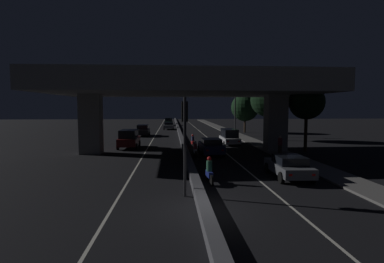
{
  "coord_description": "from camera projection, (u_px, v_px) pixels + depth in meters",
  "views": [
    {
      "loc": [
        -1.26,
        -11.8,
        4.18
      ],
      "look_at": [
        1.01,
        21.46,
        1.54
      ],
      "focal_mm": 28.0,
      "sensor_mm": 36.0,
      "label": 1
    }
  ],
  "objects": [
    {
      "name": "ground_plane",
      "position": [
        203.0,
        211.0,
        12.16
      ],
      "size": [
        200.0,
        200.0,
        0.0
      ],
      "primitive_type": "plane",
      "color": "black"
    },
    {
      "name": "lane_line_left_inner",
      "position": [
        156.0,
        135.0,
        46.71
      ],
      "size": [
        0.12,
        126.0,
        0.0
      ],
      "primitive_type": "cube",
      "color": "beige",
      "rests_on": "ground_plane"
    },
    {
      "name": "lane_line_right_inner",
      "position": [
        204.0,
        134.0,
        47.22
      ],
      "size": [
        0.12,
        126.0,
        0.0
      ],
      "primitive_type": "cube",
      "color": "beige",
      "rests_on": "ground_plane"
    },
    {
      "name": "median_divider",
      "position": [
        180.0,
        133.0,
        46.95
      ],
      "size": [
        0.49,
        126.0,
        0.43
      ],
      "primitive_type": "cube",
      "color": "#4C4C51",
      "rests_on": "ground_plane"
    },
    {
      "name": "sidewalk_right",
      "position": [
        245.0,
        138.0,
        40.59
      ],
      "size": [
        2.18,
        126.0,
        0.12
      ],
      "primitive_type": "cube",
      "color": "#5B5956",
      "rests_on": "ground_plane"
    },
    {
      "name": "elevated_overpass",
      "position": [
        185.0,
        87.0,
        27.58
      ],
      "size": [
        24.28,
        13.15,
        8.05
      ],
      "color": "gray",
      "rests_on": "ground_plane"
    },
    {
      "name": "traffic_light_left_of_median",
      "position": [
        185.0,
        129.0,
        13.98
      ],
      "size": [
        0.3,
        0.49,
        4.68
      ],
      "color": "black",
      "rests_on": "ground_plane"
    },
    {
      "name": "street_lamp",
      "position": [
        233.0,
        106.0,
        44.35
      ],
      "size": [
        2.22,
        0.32,
        7.56
      ],
      "color": "#2D2D30",
      "rests_on": "ground_plane"
    },
    {
      "name": "car_grey_lead",
      "position": [
        289.0,
        166.0,
        17.84
      ],
      "size": [
        2.05,
        4.24,
        1.36
      ],
      "rotation": [
        0.0,
        0.0,
        1.54
      ],
      "color": "#515459",
      "rests_on": "ground_plane"
    },
    {
      "name": "car_dark_blue_second",
      "position": [
        211.0,
        146.0,
        26.54
      ],
      "size": [
        2.08,
        4.33,
        1.49
      ],
      "rotation": [
        0.0,
        0.0,
        1.61
      ],
      "color": "#141938",
      "rests_on": "ground_plane"
    },
    {
      "name": "car_white_third",
      "position": [
        229.0,
        136.0,
        34.13
      ],
      "size": [
        1.87,
        4.58,
        1.78
      ],
      "rotation": [
        0.0,
        0.0,
        1.57
      ],
      "color": "silver",
      "rests_on": "ground_plane"
    },
    {
      "name": "car_dark_red_lead_oncoming",
      "position": [
        129.0,
        138.0,
        31.03
      ],
      "size": [
        2.05,
        4.1,
        1.92
      ],
      "rotation": [
        0.0,
        0.0,
        -1.58
      ],
      "color": "#591414",
      "rests_on": "ground_plane"
    },
    {
      "name": "car_black_second_oncoming",
      "position": [
        143.0,
        130.0,
        44.57
      ],
      "size": [
        2.0,
        4.52,
        1.68
      ],
      "rotation": [
        0.0,
        0.0,
        -1.56
      ],
      "color": "black",
      "rests_on": "ground_plane"
    },
    {
      "name": "car_grey_third_oncoming",
      "position": [
        169.0,
        126.0,
        58.34
      ],
      "size": [
        1.99,
        4.12,
        1.37
      ],
      "rotation": [
        0.0,
        0.0,
        -1.56
      ],
      "color": "#515459",
      "rests_on": "ground_plane"
    },
    {
      "name": "car_dark_green_fourth_oncoming",
      "position": [
        168.0,
        121.0,
        71.55
      ],
      "size": [
        2.13,
        4.37,
        1.82
      ],
      "rotation": [
        0.0,
        0.0,
        -1.54
      ],
      "color": "black",
      "rests_on": "ground_plane"
    },
    {
      "name": "motorcycle_blue_filtering_near",
      "position": [
        209.0,
        172.0,
        16.58
      ],
      "size": [
        0.34,
        1.88,
        1.5
      ],
      "rotation": [
        0.0,
        0.0,
        1.65
      ],
      "color": "black",
      "rests_on": "ground_plane"
    },
    {
      "name": "motorcycle_white_filtering_mid",
      "position": [
        195.0,
        150.0,
        25.41
      ],
      "size": [
        0.32,
        1.89,
        1.39
      ],
      "rotation": [
        0.0,
        0.0,
        1.59
      ],
      "color": "black",
      "rests_on": "ground_plane"
    },
    {
      "name": "motorcycle_red_filtering_far",
      "position": [
        193.0,
        142.0,
        32.01
      ],
      "size": [
        0.34,
        1.91,
        1.36
      ],
      "rotation": [
        0.0,
        0.0,
        1.65
      ],
      "color": "black",
      "rests_on": "ground_plane"
    },
    {
      "name": "pedestrian_on_sidewalk",
      "position": [
        280.0,
        145.0,
        26.53
      ],
      "size": [
        0.39,
        0.39,
        1.59
      ],
      "color": "#2D261E",
      "rests_on": "sidewalk_right"
    },
    {
      "name": "roadside_tree_kerbside_near",
      "position": [
        307.0,
        102.0,
        28.14
      ],
      "size": [
        3.32,
        3.32,
        6.39
      ],
      "color": "#2D2116",
      "rests_on": "ground_plane"
    },
    {
      "name": "roadside_tree_kerbside_mid",
      "position": [
        268.0,
        100.0,
        38.57
      ],
      "size": [
        4.43,
        4.43,
        7.45
      ],
      "color": "#38281C",
      "rests_on": "ground_plane"
    },
    {
      "name": "roadside_tree_kerbside_far",
      "position": [
        245.0,
        107.0,
        50.55
      ],
      "size": [
        4.68,
        4.68,
        6.6
      ],
      "color": "#38281C",
      "rests_on": "ground_plane"
    }
  ]
}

